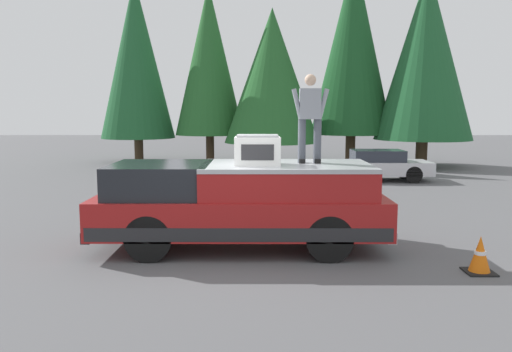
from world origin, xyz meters
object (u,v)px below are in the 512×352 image
Objects in this scene: pickup_truck at (241,204)px; person_on_truck_bed at (310,116)px; compressor_unit at (258,150)px; parked_car_silver at (375,165)px; traffic_cone at (480,256)px.

pickup_truck is 3.28× the size of person_on_truck_bed.
parked_car_silver is (9.82, -4.46, -1.35)m from compressor_unit.
pickup_truck is 2.15m from person_on_truck_bed.
person_on_truck_bed is at bearing 57.55° from traffic_cone.
traffic_cone is at bearing -110.69° from pickup_truck.
compressor_unit is at bearing -121.20° from pickup_truck.
parked_car_silver is 6.61× the size of traffic_cone.
pickup_truck is at bearing 58.80° from compressor_unit.
pickup_truck is at bearing 69.31° from traffic_cone.
parked_car_silver is at bearing -24.40° from compressor_unit.
traffic_cone is at bearing -109.67° from compressor_unit.
person_on_truck_bed is 2.73× the size of traffic_cone.
parked_car_silver is at bearing -4.10° from traffic_cone.
traffic_cone is at bearing -122.45° from person_on_truck_bed.
compressor_unit is 1.24m from person_on_truck_bed.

